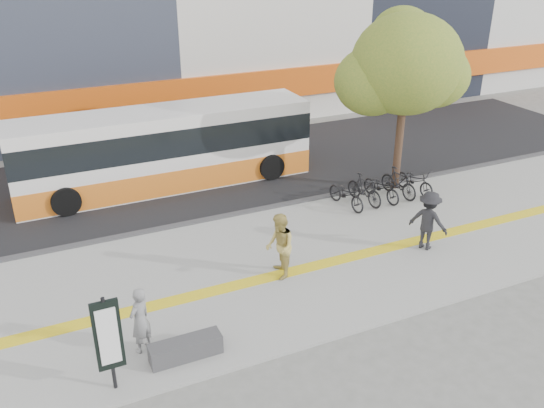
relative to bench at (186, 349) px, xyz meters
name	(u,v)px	position (x,y,z in m)	size (l,w,h in m)	color
ground	(271,303)	(2.60, 1.20, -0.30)	(120.00, 120.00, 0.00)	#61605C
sidewalk	(248,273)	(2.60, 2.70, -0.27)	(40.00, 7.00, 0.08)	slate
tactile_strip	(255,281)	(2.60, 2.20, -0.22)	(40.00, 0.45, 0.01)	yellow
street	(173,179)	(2.60, 10.20, -0.28)	(40.00, 8.00, 0.06)	black
curb	(207,220)	(2.60, 6.20, -0.23)	(40.00, 0.25, 0.14)	#363639
bench	(186,349)	(0.00, 0.00, 0.00)	(1.60, 0.45, 0.45)	#363639
signboard	(108,337)	(-1.60, -0.31, 1.06)	(0.55, 0.10, 2.20)	black
street_tree	(404,66)	(9.78, 6.02, 4.21)	(4.40, 3.80, 6.31)	#342117
bus	(166,151)	(2.26, 9.70, 1.10)	(10.71, 2.54, 2.85)	silver
bicycle_row	(382,187)	(8.70, 5.20, 0.26)	(3.74, 1.84, 1.03)	black
seated_woman	(140,320)	(-0.80, 0.65, 0.57)	(0.58, 0.38, 1.60)	black
pedestrian_tan	(280,246)	(3.30, 2.15, 0.69)	(0.89, 0.69, 1.84)	tan
pedestrian_dark	(428,220)	(7.92, 1.76, 0.68)	(1.17, 0.67, 1.80)	black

